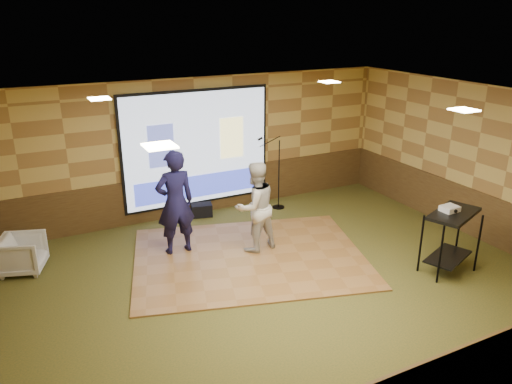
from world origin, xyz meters
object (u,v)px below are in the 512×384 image
projector (450,209)px  banquet_chair (22,254)px  av_table (452,229)px  projector_screen (197,149)px  duffel_bag (202,210)px  dance_floor (249,257)px  mic_stand (277,188)px  player_left (175,202)px  player_right (255,207)px

projector → banquet_chair: size_ratio=0.39×
av_table → projector_screen: bearing=123.0°
projector_screen → projector: projector_screen is taller
banquet_chair → duffel_bag: size_ratio=1.60×
dance_floor → projector_screen: bearing=90.8°
dance_floor → mic_stand: (1.64, 1.94, 0.48)m
projector_screen → banquet_chair: 4.02m
banquet_chair → dance_floor: bearing=-90.7°
player_left → duffel_bag: (1.04, 1.47, -0.87)m
player_right → duffel_bag: (-0.30, 2.03, -0.75)m
projector_screen → player_left: bearing=-122.8°
dance_floor → player_left: (-1.10, 0.80, 1.00)m
banquet_chair → av_table: bearing=-97.8°
banquet_chair → projector_screen: bearing=-54.0°
player_left → duffel_bag: bearing=-126.1°
projector → banquet_chair: bearing=151.2°
dance_floor → av_table: bearing=-34.9°
dance_floor → projector: (2.81, -1.92, 1.14)m
av_table → duffel_bag: (-2.91, 4.26, -0.66)m
projector_screen → player_left: size_ratio=1.69×
projector_screen → banquet_chair: size_ratio=4.64×
projector_screen → av_table: bearing=-57.0°
projector_screen → duffel_bag: projector_screen is taller
player_right → av_table: player_right is taller
projector_screen → av_table: (2.89, -4.45, -0.67)m
projector → mic_stand: size_ratio=0.16×
projector_screen → dance_floor: (0.03, -2.46, -1.46)m
player_left → av_table: size_ratio=1.77×
dance_floor → duffel_bag: bearing=91.5°
projector → mic_stand: mic_stand is taller
projector_screen → av_table: projector_screen is taller
projector_screen → projector: (2.85, -4.38, -0.32)m
av_table → duffel_bag: bearing=124.4°
player_left → banquet_chair: bearing=-12.4°
mic_stand → player_right: bearing=-151.9°
mic_stand → player_left: bearing=-179.8°
duffel_bag → player_left: bearing=-125.3°
projector → mic_stand: bearing=104.6°
player_left → mic_stand: size_ratio=1.14×
dance_floor → player_right: bearing=44.9°
player_left → banquet_chair: 2.76m
player_right → duffel_bag: bearing=-89.4°
projector_screen → mic_stand: 2.01m
projector_screen → av_table: size_ratio=3.00×
av_table → mic_stand: (-1.21, 3.93, -0.31)m
dance_floor → banquet_chair: banquet_chair is taller
av_table → projector: projector is taller
mic_stand → duffel_bag: bearing=146.7°
dance_floor → mic_stand: size_ratio=2.41×
duffel_bag → player_right: bearing=-81.6°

